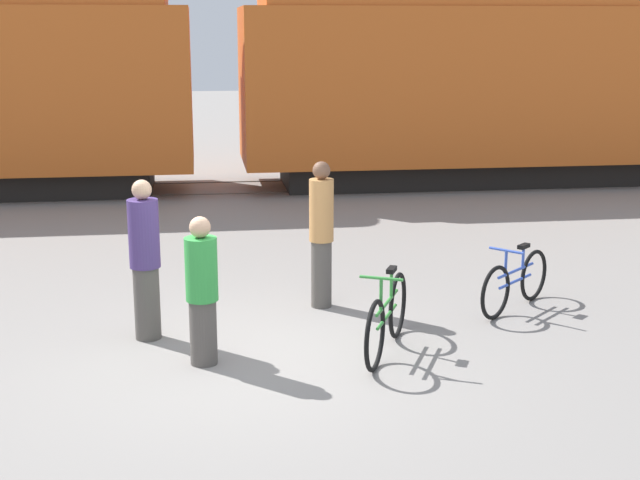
{
  "coord_description": "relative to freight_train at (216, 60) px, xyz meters",
  "views": [
    {
      "loc": [
        -0.42,
        -8.89,
        3.47
      ],
      "look_at": [
        0.91,
        0.8,
        1.1
      ],
      "focal_mm": 50.0,
      "sensor_mm": 36.0,
      "label": 1
    }
  ],
  "objects": [
    {
      "name": "person_in_green",
      "position": [
        -0.43,
        -10.39,
        -1.95
      ],
      "size": [
        0.34,
        0.34,
        1.58
      ],
      "rotation": [
        0.0,
        0.0,
        2.78
      ],
      "color": "#514C47",
      "rests_on": "ground_plane"
    },
    {
      "name": "person_in_tan",
      "position": [
        1.06,
        -8.62,
        -1.79
      ],
      "size": [
        0.3,
        0.3,
        1.85
      ],
      "rotation": [
        0.0,
        0.0,
        1.8
      ],
      "color": "#514C47",
      "rests_on": "ground_plane"
    },
    {
      "name": "bicycle_blue",
      "position": [
        3.43,
        -9.07,
        -2.38
      ],
      "size": [
        1.26,
        1.16,
        0.83
      ],
      "color": "black",
      "rests_on": "ground_plane"
    },
    {
      "name": "rail_near",
      "position": [
        0.0,
        -0.72,
        -2.73
      ],
      "size": [
        35.59,
        0.07,
        0.01
      ],
      "primitive_type": "cube",
      "color": "#4C4238",
      "rests_on": "ground_plane"
    },
    {
      "name": "ground_plane",
      "position": [
        0.0,
        -10.39,
        -2.74
      ],
      "size": [
        80.0,
        80.0,
        0.0
      ],
      "primitive_type": "plane",
      "color": "gray"
    },
    {
      "name": "rail_far",
      "position": [
        0.0,
        0.72,
        -2.73
      ],
      "size": [
        35.59,
        0.07,
        0.01
      ],
      "primitive_type": "cube",
      "color": "#4C4238",
      "rests_on": "ground_plane"
    },
    {
      "name": "bicycle_green",
      "position": [
        1.53,
        -10.34,
        -2.34
      ],
      "size": [
        0.82,
        1.66,
        0.94
      ],
      "color": "black",
      "rests_on": "ground_plane"
    },
    {
      "name": "freight_train",
      "position": [
        0.0,
        0.0,
        0.0
      ],
      "size": [
        23.59,
        2.89,
        5.21
      ],
      "color": "black",
      "rests_on": "ground_plane"
    },
    {
      "name": "person_in_purple",
      "position": [
        -1.05,
        -9.52,
        -1.82
      ],
      "size": [
        0.34,
        0.34,
        1.82
      ],
      "rotation": [
        0.0,
        0.0,
        3.37
      ],
      "color": "#514C47",
      "rests_on": "ground_plane"
    }
  ]
}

